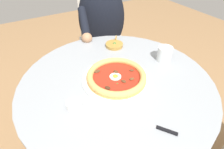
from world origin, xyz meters
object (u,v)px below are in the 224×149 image
object	(u,v)px
pizza_on_plate	(117,77)
olive_pan	(114,45)
dining_table	(116,101)
ramekin_capers	(74,105)
diner_person	(102,43)
cafe_chair_diner	(101,33)
water_glass	(164,55)
steak_knife	(159,128)

from	to	relation	value
pizza_on_plate	olive_pan	size ratio (longest dim) A/B	2.84
dining_table	ramekin_capers	xyz separation A→B (m)	(0.24, 0.06, 0.17)
diner_person	cafe_chair_diner	bearing A→B (deg)	-112.37
olive_pan	pizza_on_plate	bearing A→B (deg)	61.38
water_glass	cafe_chair_diner	world-z (taller)	cafe_chair_diner
steak_knife	diner_person	distance (m)	1.04
steak_knife	olive_pan	world-z (taller)	olive_pan
pizza_on_plate	steak_knife	size ratio (longest dim) A/B	2.02
water_glass	ramekin_capers	distance (m)	0.56
dining_table	olive_pan	xyz separation A→B (m)	(-0.15, -0.28, 0.17)
pizza_on_plate	water_glass	world-z (taller)	water_glass
steak_knife	olive_pan	size ratio (longest dim) A/B	1.40
steak_knife	diner_person	world-z (taller)	diner_person
olive_pan	cafe_chair_diner	world-z (taller)	cafe_chair_diner
pizza_on_plate	dining_table	bearing A→B (deg)	-113.24
steak_knife	ramekin_capers	size ratio (longest dim) A/B	2.59
pizza_on_plate	diner_person	world-z (taller)	diner_person
cafe_chair_diner	dining_table	bearing A→B (deg)	68.27
dining_table	pizza_on_plate	distance (m)	0.17
steak_knife	olive_pan	xyz separation A→B (m)	(-0.16, -0.59, 0.01)
steak_knife	dining_table	bearing A→B (deg)	-91.24
dining_table	steak_knife	distance (m)	0.35
olive_pan	cafe_chair_diner	bearing A→B (deg)	-107.69
pizza_on_plate	cafe_chair_diner	world-z (taller)	cafe_chair_diner
steak_knife	cafe_chair_diner	xyz separation A→B (m)	(-0.33, -1.12, -0.18)
pizza_on_plate	cafe_chair_diner	xyz separation A→B (m)	(-0.32, -0.81, -0.19)
water_glass	steak_knife	bearing A→B (deg)	45.38
water_glass	cafe_chair_diner	xyz separation A→B (m)	(-0.01, -0.79, -0.21)
diner_person	pizza_on_plate	bearing A→B (deg)	68.39
water_glass	ramekin_capers	xyz separation A→B (m)	(0.55, 0.08, -0.02)
pizza_on_plate	ramekin_capers	xyz separation A→B (m)	(0.24, 0.06, -0.00)
olive_pan	cafe_chair_diner	distance (m)	0.58
pizza_on_plate	olive_pan	distance (m)	0.33
pizza_on_plate	ramekin_capers	world-z (taller)	pizza_on_plate
water_glass	steak_knife	world-z (taller)	water_glass
ramekin_capers	olive_pan	xyz separation A→B (m)	(-0.39, -0.35, -0.01)
pizza_on_plate	diner_person	bearing A→B (deg)	-111.61
water_glass	pizza_on_plate	bearing A→B (deg)	3.44
pizza_on_plate	water_glass	distance (m)	0.32
steak_knife	ramekin_capers	world-z (taller)	ramekin_capers
water_glass	ramekin_capers	bearing A→B (deg)	8.15
olive_pan	diner_person	world-z (taller)	diner_person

